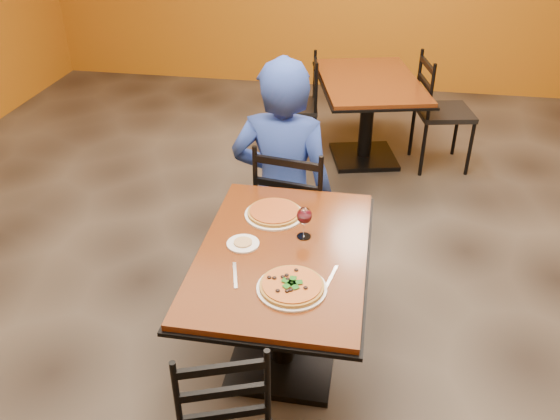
% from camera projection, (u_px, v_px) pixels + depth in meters
% --- Properties ---
extents(floor, '(7.00, 8.00, 0.01)m').
position_uv_depth(floor, '(296.00, 302.00, 3.60)').
color(floor, black).
rests_on(floor, ground).
extents(table_main, '(0.83, 1.23, 0.75)m').
position_uv_depth(table_main, '(283.00, 282.00, 2.89)').
color(table_main, '#64320F').
rests_on(table_main, floor).
extents(table_second, '(1.10, 1.40, 0.75)m').
position_uv_depth(table_second, '(368.00, 101.00, 5.00)').
color(table_second, '#64320F').
rests_on(table_second, floor).
extents(chair_main_far, '(0.50, 0.50, 0.96)m').
position_uv_depth(chair_main_far, '(297.00, 208.00, 3.63)').
color(chair_main_far, black).
rests_on(chair_main_far, floor).
extents(chair_second_left, '(0.47, 0.47, 0.91)m').
position_uv_depth(chair_second_left, '(294.00, 107.00, 5.15)').
color(chair_second_left, black).
rests_on(chair_second_left, floor).
extents(chair_second_right, '(0.53, 0.53, 0.98)m').
position_uv_depth(chair_second_right, '(444.00, 113.00, 4.94)').
color(chair_second_right, black).
rests_on(chair_second_right, floor).
extents(diner, '(0.68, 0.45, 1.39)m').
position_uv_depth(diner, '(283.00, 163.00, 3.69)').
color(diner, navy).
rests_on(diner, floor).
extents(plate_main, '(0.31, 0.31, 0.01)m').
position_uv_depth(plate_main, '(292.00, 288.00, 2.53)').
color(plate_main, white).
rests_on(plate_main, table_main).
extents(pizza_main, '(0.28, 0.28, 0.02)m').
position_uv_depth(pizza_main, '(292.00, 286.00, 2.52)').
color(pizza_main, maroon).
rests_on(pizza_main, plate_main).
extents(plate_far, '(0.31, 0.31, 0.01)m').
position_uv_depth(plate_far, '(274.00, 215.00, 3.05)').
color(plate_far, white).
rests_on(plate_far, table_main).
extents(pizza_far, '(0.28, 0.28, 0.02)m').
position_uv_depth(pizza_far, '(274.00, 212.00, 3.04)').
color(pizza_far, '#B06521').
rests_on(pizza_far, plate_far).
extents(side_plate, '(0.16, 0.16, 0.01)m').
position_uv_depth(side_plate, '(243.00, 244.00, 2.82)').
color(side_plate, white).
rests_on(side_plate, table_main).
extents(dip, '(0.09, 0.09, 0.01)m').
position_uv_depth(dip, '(243.00, 242.00, 2.82)').
color(dip, tan).
rests_on(dip, side_plate).
extents(wine_glass, '(0.08, 0.08, 0.18)m').
position_uv_depth(wine_glass, '(304.00, 221.00, 2.83)').
color(wine_glass, white).
rests_on(wine_glass, table_main).
extents(fork, '(0.07, 0.19, 0.00)m').
position_uv_depth(fork, '(235.00, 275.00, 2.62)').
color(fork, silver).
rests_on(fork, table_main).
extents(knife, '(0.06, 0.21, 0.00)m').
position_uv_depth(knife, '(330.00, 279.00, 2.59)').
color(knife, silver).
rests_on(knife, table_main).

